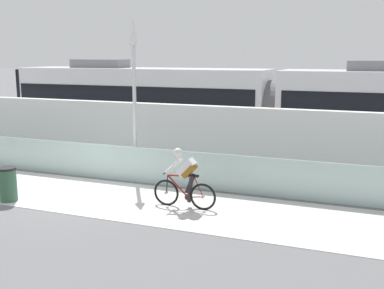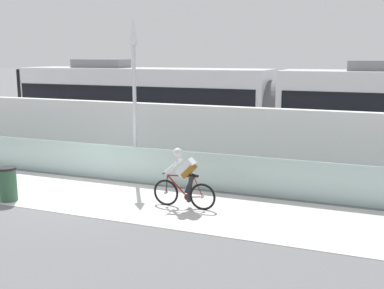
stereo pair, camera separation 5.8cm
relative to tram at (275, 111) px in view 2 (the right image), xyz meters
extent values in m
plane|color=slate|center=(-4.38, -6.85, -1.89)|extent=(200.00, 200.00, 0.00)
cube|color=silver|center=(-4.38, -6.85, -1.89)|extent=(32.00, 3.20, 0.01)
cube|color=#ADC6C1|center=(-4.38, -5.00, -1.33)|extent=(32.00, 0.05, 1.13)
cube|color=silver|center=(-4.38, -3.20, -0.72)|extent=(32.00, 0.36, 2.34)
cube|color=#595654|center=(-4.38, -0.72, -1.89)|extent=(32.00, 0.08, 0.01)
cube|color=#595654|center=(-4.38, 0.72, -1.89)|extent=(32.00, 0.08, 0.01)
cube|color=silver|center=(-5.74, 0.00, 0.01)|extent=(11.00, 2.50, 3.10)
cube|color=black|center=(-5.74, 0.00, 0.36)|extent=(10.56, 2.54, 1.04)
cube|color=red|center=(-5.74, 0.00, -1.36)|extent=(10.78, 2.53, 0.28)
cube|color=slate|center=(-7.72, 0.00, 1.74)|extent=(2.40, 1.10, 0.36)
cube|color=#232326|center=(-9.26, 0.00, -1.53)|extent=(1.40, 1.88, 0.20)
cylinder|color=black|center=(-9.26, -0.72, -1.59)|extent=(0.60, 0.10, 0.60)
cylinder|color=black|center=(-9.26, 0.72, -1.59)|extent=(0.60, 0.10, 0.60)
cube|color=#232326|center=(-2.22, 0.00, -1.53)|extent=(1.40, 1.88, 0.20)
cylinder|color=black|center=(-2.22, -0.72, -1.59)|extent=(0.60, 0.10, 0.60)
cylinder|color=black|center=(-2.22, 0.72, -1.59)|extent=(0.60, 0.10, 0.60)
cube|color=black|center=(-11.19, 0.00, 0.01)|extent=(0.16, 2.54, 2.94)
cube|color=slate|center=(3.78, 0.00, 1.74)|extent=(2.40, 1.10, 0.36)
cube|color=#232326|center=(2.24, 0.00, -1.53)|extent=(1.40, 1.88, 0.20)
cylinder|color=black|center=(2.24, -0.72, -1.59)|extent=(0.60, 0.10, 0.60)
cylinder|color=black|center=(2.24, 0.72, -1.59)|extent=(0.60, 0.10, 0.60)
cylinder|color=#59595B|center=(0.01, 0.00, 0.01)|extent=(0.60, 2.30, 2.30)
torus|color=black|center=(-1.45, -6.85, -1.53)|extent=(0.72, 0.06, 0.72)
cylinder|color=#99999E|center=(-1.45, -6.85, -1.53)|extent=(0.07, 0.10, 0.07)
torus|color=black|center=(-0.40, -6.85, -1.53)|extent=(0.72, 0.06, 0.72)
cylinder|color=#99999E|center=(-0.40, -6.85, -1.53)|extent=(0.07, 0.10, 0.07)
cylinder|color=maroon|center=(-1.12, -6.85, -1.32)|extent=(0.60, 0.04, 0.58)
cylinder|color=maroon|center=(-0.74, -6.85, -1.30)|extent=(0.22, 0.04, 0.59)
cylinder|color=maroon|center=(-1.03, -6.85, -1.03)|extent=(0.76, 0.04, 0.07)
cylinder|color=maroon|center=(-0.62, -6.85, -1.56)|extent=(0.43, 0.03, 0.09)
cylinder|color=maroon|center=(-0.53, -6.85, -1.27)|extent=(0.27, 0.02, 0.53)
cylinder|color=black|center=(-1.43, -6.85, -1.29)|extent=(0.08, 0.03, 0.49)
cube|color=black|center=(-0.65, -6.85, -0.99)|extent=(0.24, 0.10, 0.05)
cylinder|color=black|center=(-1.40, -6.85, -0.94)|extent=(0.03, 0.58, 0.03)
cylinder|color=#262628|center=(-0.83, -6.85, -1.59)|extent=(0.18, 0.02, 0.18)
cube|color=silver|center=(-0.87, -6.85, -0.78)|extent=(0.50, 0.28, 0.51)
cube|color=#8C5919|center=(-0.78, -6.85, -0.87)|extent=(0.38, 0.30, 0.38)
sphere|color=beige|center=(-1.11, -6.85, -0.43)|extent=(0.20, 0.20, 0.20)
sphere|color=silver|center=(-1.11, -6.85, -0.40)|extent=(0.23, 0.23, 0.23)
cylinder|color=silver|center=(-1.23, -6.85, -0.77)|extent=(0.44, 0.41, 0.41)
cylinder|color=silver|center=(-1.23, -6.85, -0.77)|extent=(0.44, 0.41, 0.41)
cylinder|color=black|center=(-0.76, -6.85, -1.35)|extent=(0.29, 0.33, 0.80)
cylinder|color=black|center=(-0.76, -6.85, -1.21)|extent=(0.29, 0.33, 0.54)
cylinder|color=gray|center=(-3.52, -4.70, -1.79)|extent=(0.24, 0.24, 0.20)
cylinder|color=silver|center=(-3.52, -4.70, 0.31)|extent=(0.12, 0.12, 4.20)
cone|color=white|center=(-3.52, -4.70, 2.86)|extent=(0.28, 0.28, 0.90)
cylinder|color=#33593F|center=(-5.70, -8.10, -1.44)|extent=(0.48, 0.48, 0.90)
cylinder|color=black|center=(-5.70, -8.10, -0.96)|extent=(0.51, 0.51, 0.06)
camera|label=1|loc=(3.68, -18.01, 2.12)|focal=44.31mm
camera|label=2|loc=(3.73, -17.99, 2.12)|focal=44.31mm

